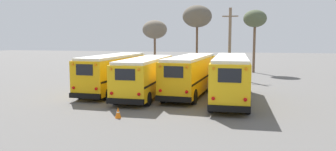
% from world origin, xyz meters
% --- Properties ---
extents(ground_plane, '(160.00, 160.00, 0.00)m').
position_xyz_m(ground_plane, '(0.00, 0.00, 0.00)').
color(ground_plane, '#5B5956').
extents(school_bus_0, '(2.66, 10.02, 3.16)m').
position_xyz_m(school_bus_0, '(-4.96, 0.74, 1.71)').
color(school_bus_0, '#EAAA0F').
rests_on(school_bus_0, ground).
extents(school_bus_1, '(2.82, 10.13, 3.03)m').
position_xyz_m(school_bus_1, '(-1.65, -0.52, 1.65)').
color(school_bus_1, yellow).
rests_on(school_bus_1, ground).
extents(school_bus_2, '(3.04, 10.49, 3.15)m').
position_xyz_m(school_bus_2, '(1.65, 0.99, 1.72)').
color(school_bus_2, '#EAAA0F').
rests_on(school_bus_2, ground).
extents(school_bus_3, '(2.84, 10.67, 3.29)m').
position_xyz_m(school_bus_3, '(4.96, -1.07, 1.79)').
color(school_bus_3, yellow).
rests_on(school_bus_3, ground).
extents(utility_pole, '(1.80, 0.33, 8.01)m').
position_xyz_m(utility_pole, '(4.12, 13.30, 4.13)').
color(utility_pole, '#75604C').
rests_on(utility_pole, ground).
extents(bare_tree_0, '(3.73, 3.73, 8.72)m').
position_xyz_m(bare_tree_0, '(-0.21, 16.81, 7.28)').
color(bare_tree_0, brown).
rests_on(bare_tree_0, ground).
extents(bare_tree_1, '(3.60, 3.60, 7.17)m').
position_xyz_m(bare_tree_1, '(-7.18, 21.55, 5.77)').
color(bare_tree_1, brown).
rests_on(bare_tree_1, ground).
extents(bare_tree_2, '(3.02, 3.02, 8.25)m').
position_xyz_m(bare_tree_2, '(6.98, 19.81, 6.99)').
color(bare_tree_2, brown).
rests_on(bare_tree_2, ground).
extents(traffic_cone, '(0.36, 0.36, 0.63)m').
position_xyz_m(traffic_cone, '(-1.08, -7.78, 0.31)').
color(traffic_cone, orange).
rests_on(traffic_cone, ground).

